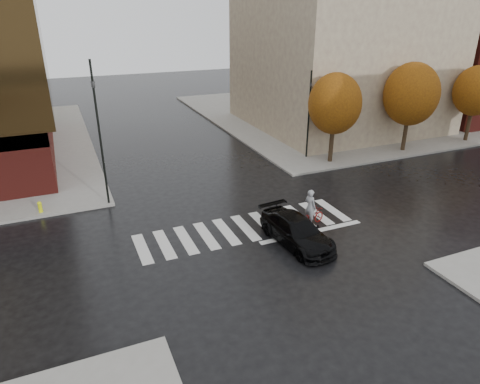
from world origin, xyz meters
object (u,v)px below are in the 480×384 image
object	(u,v)px
cyclist	(311,213)
traffic_light_nw	(98,124)
traffic_light_ne	(309,110)
sedan	(297,231)
fire_hydrant	(40,206)

from	to	relation	value
cyclist	traffic_light_nw	world-z (taller)	traffic_light_nw
cyclist	traffic_light_nw	bearing A→B (deg)	38.71
traffic_light_ne	cyclist	bearing A→B (deg)	72.56
sedan	fire_hydrant	xyz separation A→B (m)	(-11.66, 8.48, -0.17)
traffic_light_ne	fire_hydrant	size ratio (longest dim) A/B	9.82
sedan	cyclist	xyz separation A→B (m)	(1.65, 1.37, 0.02)
sedan	traffic_light_nw	world-z (taller)	traffic_light_nw
sedan	fire_hydrant	bearing A→B (deg)	138.13
traffic_light_nw	sedan	bearing A→B (deg)	54.56
cyclist	traffic_light_nw	size ratio (longest dim) A/B	0.25
sedan	cyclist	distance (m)	2.14
sedan	traffic_light_ne	bearing A→B (deg)	50.76
fire_hydrant	traffic_light_ne	bearing A→B (deg)	7.53
traffic_light_nw	fire_hydrant	bearing A→B (deg)	-82.38
fire_hydrant	cyclist	bearing A→B (deg)	-28.13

